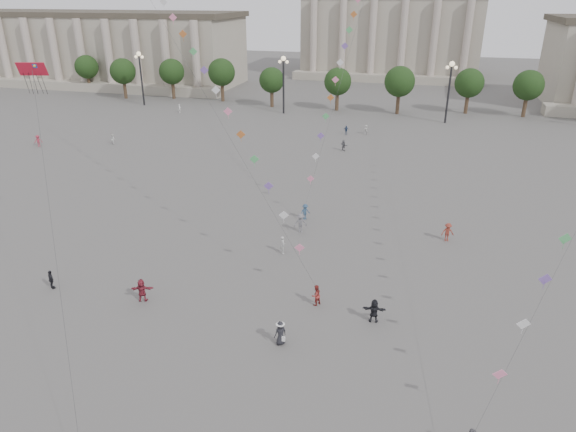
# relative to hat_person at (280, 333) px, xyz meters

# --- Properties ---
(ground) EXTENTS (360.00, 360.00, 0.00)m
(ground) POSITION_rel_hat_person_xyz_m (-4.04, -1.71, -0.89)
(ground) COLOR #53514E
(ground) RESTS_ON ground
(hall_west) EXTENTS (84.00, 26.22, 17.20)m
(hall_west) POSITION_rel_hat_person_xyz_m (-79.04, 92.19, 7.53)
(hall_west) COLOR #A09786
(hall_west) RESTS_ON ground
(hall_central) EXTENTS (48.30, 34.30, 35.50)m
(hall_central) POSITION_rel_hat_person_xyz_m (-4.04, 127.51, 13.34)
(hall_central) COLOR #A09786
(hall_central) RESTS_ON ground
(tree_row) EXTENTS (137.12, 5.12, 8.00)m
(tree_row) POSITION_rel_hat_person_xyz_m (-4.04, 76.29, 4.50)
(tree_row) COLOR #3C2F1E
(tree_row) RESTS_ON ground
(lamp_post_far_west) EXTENTS (2.00, 0.90, 10.65)m
(lamp_post_far_west) POSITION_rel_hat_person_xyz_m (-49.04, 68.29, 6.46)
(lamp_post_far_west) COLOR #262628
(lamp_post_far_west) RESTS_ON ground
(lamp_post_mid_west) EXTENTS (2.00, 0.90, 10.65)m
(lamp_post_mid_west) POSITION_rel_hat_person_xyz_m (-19.04, 68.29, 6.46)
(lamp_post_mid_west) COLOR #262628
(lamp_post_mid_west) RESTS_ON ground
(lamp_post_mid_east) EXTENTS (2.00, 0.90, 10.65)m
(lamp_post_mid_east) POSITION_rel_hat_person_xyz_m (10.96, 68.29, 6.46)
(lamp_post_mid_east) COLOR #262628
(lamp_post_mid_east) RESTS_ON ground
(person_crowd_0) EXTENTS (0.93, 0.59, 1.48)m
(person_crowd_0) POSITION_rel_hat_person_xyz_m (-4.80, 55.48, -0.15)
(person_crowd_0) COLOR navy
(person_crowd_0) RESTS_ON ground
(person_crowd_1) EXTENTS (0.92, 0.84, 1.54)m
(person_crowd_1) POSITION_rel_hat_person_xyz_m (-38.39, 40.29, -0.12)
(person_crowd_1) COLOR silver
(person_crowd_1) RESTS_ON ground
(person_crowd_2) EXTENTS (1.29, 1.25, 1.77)m
(person_crowd_2) POSITION_rel_hat_person_xyz_m (-48.35, 36.02, -0.01)
(person_crowd_2) COLOR #9E2B3D
(person_crowd_2) RESTS_ON ground
(person_crowd_3) EXTENTS (1.69, 0.69, 1.77)m
(person_crowd_3) POSITION_rel_hat_person_xyz_m (5.64, 4.16, -0.00)
(person_crowd_3) COLOR black
(person_crowd_3) RESTS_ON ground
(person_crowd_4) EXTENTS (1.00, 1.44, 1.49)m
(person_crowd_4) POSITION_rel_hat_person_xyz_m (-1.67, 56.62, -0.15)
(person_crowd_4) COLOR white
(person_crowd_4) RESTS_ON ground
(person_crowd_6) EXTENTS (1.39, 1.03, 1.91)m
(person_crowd_6) POSITION_rel_hat_person_xyz_m (-2.91, 17.16, 0.07)
(person_crowd_6) COLOR slate
(person_crowd_6) RESTS_ON ground
(person_crowd_8) EXTENTS (1.29, 0.95, 1.79)m
(person_crowd_8) POSITION_rel_hat_person_xyz_m (10.77, 18.91, 0.00)
(person_crowd_8) COLOR maroon
(person_crowd_8) RESTS_ON ground
(person_crowd_10) EXTENTS (0.46, 0.63, 1.62)m
(person_crowd_10) POSITION_rel_hat_person_xyz_m (-38.62, 63.56, -0.08)
(person_crowd_10) COLOR silver
(person_crowd_10) RESTS_ON ground
(person_crowd_12) EXTENTS (1.44, 1.29, 1.58)m
(person_crowd_12) POSITION_rel_hat_person_xyz_m (-3.61, 46.08, -0.10)
(person_crowd_12) COLOR slate
(person_crowd_12) RESTS_ON ground
(person_crowd_13) EXTENTS (0.60, 0.71, 1.64)m
(person_crowd_13) POSITION_rel_hat_person_xyz_m (-3.38, 12.48, -0.07)
(person_crowd_13) COLOR #B1B2AD
(person_crowd_13) RESTS_ON ground
(tourist_1) EXTENTS (0.98, 0.84, 1.58)m
(tourist_1) POSITION_rel_hat_person_xyz_m (-19.22, 1.96, -0.10)
(tourist_1) COLOR black
(tourist_1) RESTS_ON ground
(tourist_2) EXTENTS (1.78, 1.04, 1.82)m
(tourist_2) POSITION_rel_hat_person_xyz_m (-11.46, 2.26, 0.02)
(tourist_2) COLOR maroon
(tourist_2) RESTS_ON ground
(kite_flyer_0) EXTENTS (0.98, 1.01, 1.64)m
(kite_flyer_0) POSITION_rel_hat_person_xyz_m (1.24, 5.17, -0.07)
(kite_flyer_0) COLOR maroon
(kite_flyer_0) RESTS_ON ground
(kite_flyer_1) EXTENTS (1.17, 1.21, 1.66)m
(kite_flyer_1) POSITION_rel_hat_person_xyz_m (-3.20, 20.28, -0.06)
(kite_flyer_1) COLOR #2E4968
(kite_flyer_1) RESTS_ON ground
(hat_person) EXTENTS (0.98, 0.96, 1.71)m
(hat_person) POSITION_rel_hat_person_xyz_m (0.00, 0.00, 0.00)
(hat_person) COLOR black
(hat_person) RESTS_ON ground
(dragon_kite) EXTENTS (8.50, 9.77, 27.69)m
(dragon_kite) POSITION_rel_hat_person_xyz_m (-21.15, 6.49, 14.28)
(dragon_kite) COLOR red
(dragon_kite) RESTS_ON ground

